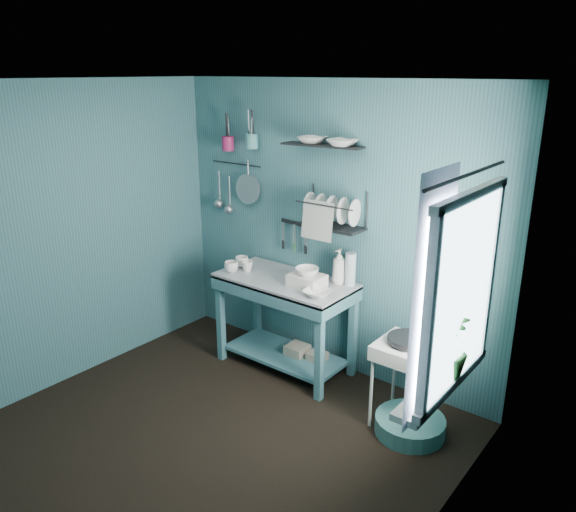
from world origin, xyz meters
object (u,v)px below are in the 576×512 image
Objects in this scene: frying_pan at (408,339)px; utensil_cup_teal at (252,141)px; work_counter at (285,324)px; potted_plant at (445,345)px; soap_bottle at (339,266)px; hotplate_stand at (405,384)px; water_bottle at (350,269)px; dish_rack at (332,209)px; mug_left at (231,267)px; storage_tin_small at (317,363)px; storage_tin_large at (297,356)px; colander at (248,189)px; mug_mid at (247,266)px; utensil_cup_magenta at (228,143)px; wash_tub at (307,280)px; mug_right at (242,262)px; floor_basin at (410,425)px.

utensil_cup_teal is at bearing 168.34° from frying_pan.
work_counter is 1.98m from potted_plant.
soap_bottle reaches higher than hotplate_stand.
dish_rack is (-0.18, -0.03, 0.49)m from water_bottle.
dish_rack is at bearing 147.32° from potted_plant.
mug_left is 0.61× the size of storage_tin_small.
colander is at bearing 163.48° from storage_tin_large.
utensil_cup_magenta is (-0.48, 0.30, 1.02)m from mug_mid.
utensil_cup_teal is (-1.09, 0.02, 0.97)m from water_bottle.
wash_tub is (0.63, 0.04, 0.00)m from mug_mid.
wash_tub is at bearing -1.53° from mug_right.
mug_left is 1.14m from storage_tin_small.
storage_tin_large is 0.20m from storage_tin_small.
utensil_cup_magenta is at bearing -171.72° from colander.
frying_pan is 1.23m from dish_rack.
mug_right is at bearing -60.17° from colander.
potted_plant is at bearing -13.81° from mug_left.
frying_pan is (1.74, -0.13, -0.19)m from mug_right.
mug_left is at bearing -158.20° from soap_bottle.
mug_right is 1.76m from frying_pan.
frying_pan is 1.30m from storage_tin_large.
colander is at bearing 161.42° from utensil_cup_teal.
mug_left is 0.16m from mug_right.
dish_rack is at bearing 72.65° from storage_tin_small.
soap_bottle is 0.45× the size of hotplate_stand.
hotplate_stand reaches higher than storage_tin_small.
storage_tin_small is at bearing 164.71° from floor_basin.
floor_basin is at bearing -1.40° from mug_left.
storage_tin_large is at bearing 171.10° from frying_pan.
utensil_cup_teal is (-0.82, 0.26, 1.06)m from wash_tub.
mug_mid is at bearing -26.57° from mug_right.
utensil_cup_magenta is at bearing 178.01° from soap_bottle.
colander is at bearing 177.34° from water_bottle.
hotplate_stand is at bearing -8.90° from storage_tin_large.
colander reaches higher than frying_pan.
hotplate_stand is (1.74, -0.13, -0.56)m from mug_right.
utensil_cup_magenta reaches higher than dish_rack.
dish_rack is at bearing 23.50° from mug_left.
mug_right is 1.10m from utensil_cup_magenta.
mug_left is 0.27× the size of potted_plant.
mug_mid is at bearing -32.21° from utensil_cup_magenta.
mug_mid is 1.63m from frying_pan.
colander reaches higher than water_bottle.
colander reaches higher than potted_plant.
utensil_cup_teal reaches higher than colander.
wash_tub reaches higher than storage_tin_large.
soap_bottle is 0.49m from dish_rack.
water_bottle is (1.00, 0.38, 0.09)m from mug_left.
floor_basin is (1.04, -0.28, -0.04)m from storage_tin_small.
mug_left is at bearing -148.23° from dish_rack.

